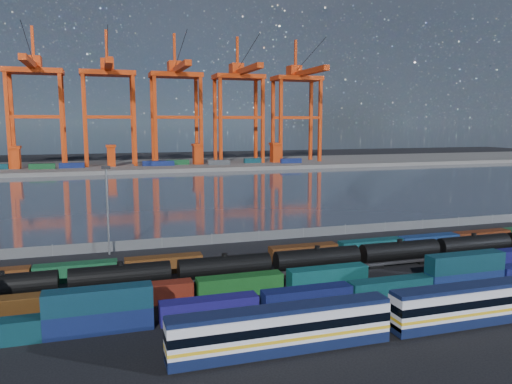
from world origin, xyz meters
name	(u,v)px	position (x,y,z in m)	size (l,w,h in m)	color
ground	(314,281)	(0.00, 0.00, 0.00)	(700.00, 700.00, 0.00)	black
harbor_water	(192,192)	(0.00, 105.00, 0.01)	(700.00, 700.00, 0.00)	#333B4A
far_quay	(158,165)	(0.00, 210.00, 1.00)	(700.00, 70.00, 2.00)	#514F4C
distant_mountains	(126,60)	(63.02, 1600.00, 220.29)	(2470.00, 1100.00, 520.00)	#1E2630
passenger_train	(482,304)	(12.56, -21.51, 2.61)	(76.49, 3.02, 5.19)	silver
container_row_south	(307,292)	(-5.52, -9.92, 2.05)	(140.13, 2.51, 5.35)	#47494D
container_row_mid	(321,274)	(0.15, -2.12, 1.81)	(141.62, 2.54, 5.42)	#3B3E40
container_row_north	(236,258)	(-9.47, 11.65, 1.36)	(141.08, 2.55, 2.71)	#101350
tanker_string	(317,259)	(2.14, 3.70, 2.28)	(138.79, 3.18, 4.55)	black
waterfront_fence	(259,236)	(0.00, 28.00, 1.00)	(160.12, 0.12, 2.20)	#595B5E
yard_light_mast	(107,205)	(-30.00, 26.00, 9.30)	(1.60, 0.40, 16.60)	slate
gantry_cranes	(143,85)	(-7.50, 203.10, 44.00)	(202.61, 53.00, 71.77)	red
quay_containers	(140,164)	(-11.00, 195.46, 3.30)	(172.58, 10.99, 2.60)	navy
straddle_carriers	(155,154)	(-2.50, 200.00, 7.82)	(140.00, 7.00, 11.10)	red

